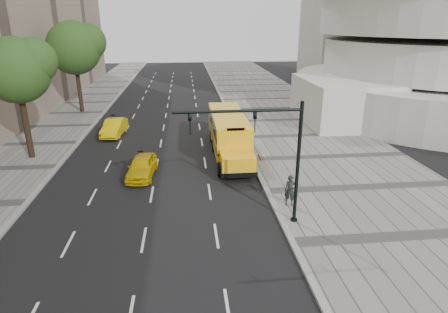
{
  "coord_description": "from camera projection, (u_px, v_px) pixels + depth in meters",
  "views": [
    {
      "loc": [
        1.24,
        -25.79,
        9.91
      ],
      "look_at": [
        3.5,
        -4.0,
        1.9
      ],
      "focal_mm": 30.0,
      "sensor_mm": 36.0,
      "label": 1
    }
  ],
  "objects": [
    {
      "name": "tree_b",
      "position": [
        17.0,
        70.0,
        26.13
      ],
      "size": [
        5.21,
        4.63,
        8.92
      ],
      "color": "black",
      "rests_on": "ground"
    },
    {
      "name": "tree_c",
      "position": [
        75.0,
        47.0,
        40.09
      ],
      "size": [
        6.37,
        5.66,
        9.93
      ],
      "color": "black",
      "rests_on": "ground"
    },
    {
      "name": "pedestrian",
      "position": [
        290.0,
        190.0,
        20.71
      ],
      "size": [
        0.71,
        0.53,
        1.76
      ],
      "primitive_type": "imported",
      "rotation": [
        0.0,
        0.0,
        -0.18
      ],
      "color": "black",
      "rests_on": "sidewalk_museum"
    },
    {
      "name": "curb_museum",
      "position": [
        252.0,
        160.0,
        27.94
      ],
      "size": [
        0.3,
        140.0,
        0.15
      ],
      "primitive_type": "cube",
      "color": "gray",
      "rests_on": "ground"
    },
    {
      "name": "taxi_far",
      "position": [
        114.0,
        127.0,
        33.98
      ],
      "size": [
        1.91,
        4.55,
        1.46
      ],
      "primitive_type": "imported",
      "rotation": [
        0.0,
        0.0,
        -0.08
      ],
      "color": "#D7B402",
      "rests_on": "ground"
    },
    {
      "name": "sidewalk_museum",
      "position": [
        329.0,
        157.0,
        28.52
      ],
      "size": [
        12.0,
        140.0,
        0.15
      ],
      "primitive_type": "cube",
      "color": "gray",
      "rests_on": "ground"
    },
    {
      "name": "ground",
      "position": [
        171.0,
        164.0,
        27.38
      ],
      "size": [
        140.0,
        140.0,
        0.0
      ],
      "primitive_type": "plane",
      "color": "black",
      "rests_on": "ground"
    },
    {
      "name": "traffic_signal",
      "position": [
        270.0,
        149.0,
        17.88
      ],
      "size": [
        6.18,
        0.36,
        6.4
      ],
      "color": "black",
      "rests_on": "ground"
    },
    {
      "name": "school_bus",
      "position": [
        229.0,
        131.0,
        29.3
      ],
      "size": [
        2.96,
        11.56,
        3.19
      ],
      "color": "yellow",
      "rests_on": "ground"
    },
    {
      "name": "sidewalk_far",
      "position": [
        13.0,
        169.0,
        26.29
      ],
      "size": [
        6.0,
        140.0,
        0.15
      ],
      "primitive_type": "cube",
      "color": "gray",
      "rests_on": "ground"
    },
    {
      "name": "curb_far",
      "position": [
        58.0,
        167.0,
        26.58
      ],
      "size": [
        0.3,
        140.0,
        0.15
      ],
      "primitive_type": "cube",
      "color": "gray",
      "rests_on": "ground"
    },
    {
      "name": "taxi_near",
      "position": [
        142.0,
        167.0,
        24.97
      ],
      "size": [
        2.02,
        4.22,
        1.39
      ],
      "primitive_type": "imported",
      "rotation": [
        0.0,
        0.0,
        -0.09
      ],
      "color": "#D7B402",
      "rests_on": "ground"
    }
  ]
}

